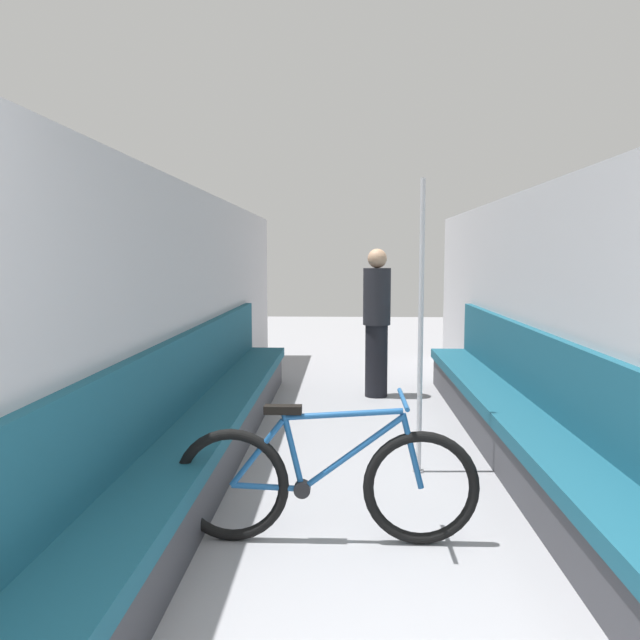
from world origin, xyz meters
The scene contains 7 objects.
wall_left centered at (-1.40, 3.55, 1.05)m, with size 0.10×10.31×2.10m, color #B2B2B7.
wall_right centered at (1.40, 3.55, 1.05)m, with size 0.10×10.31×2.10m, color #B2B2B7.
bench_seat_row_left centered at (-1.16, 3.52, 0.31)m, with size 0.46×6.22×0.98m.
bench_seat_row_right centered at (1.16, 3.52, 0.31)m, with size 0.46×6.22×0.98m.
bicycle centered at (-0.25, 2.38, 0.33)m, with size 1.64×0.46×0.80m.
grab_pole_near centered at (0.38, 3.51, 1.01)m, with size 0.08×0.08×2.08m.
passenger_standing centered at (0.20, 5.93, 0.84)m, with size 0.30×0.30×1.62m.
Camera 1 is at (-0.15, -0.86, 1.54)m, focal length 35.00 mm.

